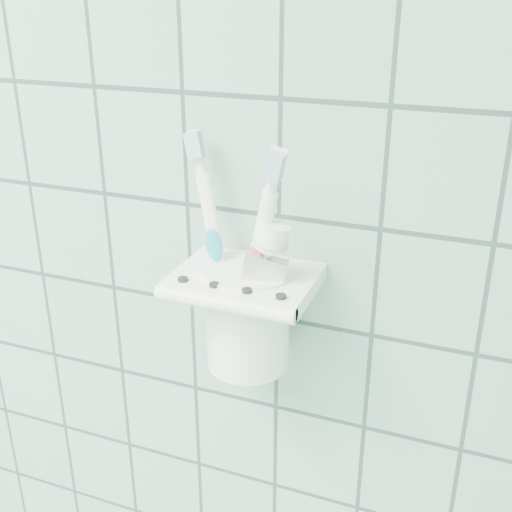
{
  "coord_description": "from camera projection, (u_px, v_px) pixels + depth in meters",
  "views": [
    {
      "loc": [
        0.86,
        0.66,
        1.57
      ],
      "look_at": [
        0.69,
        1.1,
        1.36
      ],
      "focal_mm": 45.0,
      "sensor_mm": 36.0,
      "label": 1
    }
  ],
  "objects": [
    {
      "name": "holder_bracket",
      "position": [
        246.0,
        282.0,
        0.59
      ],
      "size": [
        0.13,
        0.11,
        0.04
      ],
      "color": "white",
      "rests_on": "wall_back"
    },
    {
      "name": "cup",
      "position": [
        248.0,
        313.0,
        0.61
      ],
      "size": [
        0.09,
        0.09,
        0.1
      ],
      "color": "white",
      "rests_on": "holder_bracket"
    },
    {
      "name": "toothbrush_pink",
      "position": [
        235.0,
        251.0,
        0.58
      ],
      "size": [
        0.06,
        0.04,
        0.22
      ],
      "rotation": [
        -0.16,
        -0.22,
        0.12
      ],
      "color": "white",
      "rests_on": "cup"
    },
    {
      "name": "toothbrush_blue",
      "position": [
        248.0,
        245.0,
        0.6
      ],
      "size": [
        0.06,
        0.1,
        0.21
      ],
      "rotation": [
        -0.44,
        0.35,
        0.1
      ],
      "color": "white",
      "rests_on": "cup"
    },
    {
      "name": "toothbrush_orange",
      "position": [
        236.0,
        244.0,
        0.6
      ],
      "size": [
        0.06,
        0.04,
        0.22
      ],
      "rotation": [
        0.15,
        0.24,
        0.01
      ],
      "color": "white",
      "rests_on": "cup"
    },
    {
      "name": "toothpaste_tube",
      "position": [
        241.0,
        284.0,
        0.58
      ],
      "size": [
        0.06,
        0.04,
        0.16
      ],
      "rotation": [
        0.02,
        0.21,
        0.26
      ],
      "color": "silver",
      "rests_on": "cup"
    }
  ]
}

